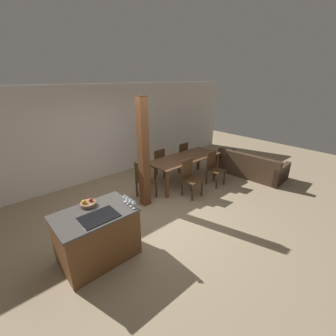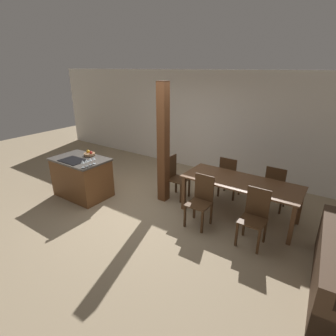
{
  "view_description": "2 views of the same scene",
  "coord_description": "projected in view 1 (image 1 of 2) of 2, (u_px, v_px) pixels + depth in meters",
  "views": [
    {
      "loc": [
        -2.54,
        -3.3,
        2.86
      ],
      "look_at": [
        0.6,
        0.2,
        0.95
      ],
      "focal_mm": 24.0,
      "sensor_mm": 36.0,
      "label": 1
    },
    {
      "loc": [
        3.26,
        -3.65,
        2.76
      ],
      "look_at": [
        0.6,
        0.2,
        0.95
      ],
      "focal_mm": 28.0,
      "sensor_mm": 36.0,
      "label": 2
    }
  ],
  "objects": [
    {
      "name": "ground_plane",
      "position": [
        154.0,
        217.0,
        4.93
      ],
      "size": [
        16.0,
        16.0,
        0.0
      ],
      "primitive_type": "plane",
      "color": "#9E896B"
    },
    {
      "name": "wall_back",
      "position": [
        91.0,
        135.0,
        6.33
      ],
      "size": [
        11.2,
        0.08,
        2.7
      ],
      "color": "silver",
      "rests_on": "ground_plane"
    },
    {
      "name": "kitchen_island",
      "position": [
        97.0,
        235.0,
        3.68
      ],
      "size": [
        1.23,
        0.82,
        0.9
      ],
      "color": "brown",
      "rests_on": "ground_plane"
    },
    {
      "name": "fruit_bowl",
      "position": [
        88.0,
        203.0,
        3.69
      ],
      "size": [
        0.25,
        0.25,
        0.11
      ],
      "color": "#99704C",
      "rests_on": "kitchen_island"
    },
    {
      "name": "wine_glass_near",
      "position": [
        134.0,
        202.0,
        3.58
      ],
      "size": [
        0.08,
        0.08,
        0.15
      ],
      "color": "silver",
      "rests_on": "kitchen_island"
    },
    {
      "name": "wine_glass_middle",
      "position": [
        131.0,
        200.0,
        3.64
      ],
      "size": [
        0.08,
        0.08,
        0.15
      ],
      "color": "silver",
      "rests_on": "kitchen_island"
    },
    {
      "name": "wine_glass_far",
      "position": [
        128.0,
        198.0,
        3.7
      ],
      "size": [
        0.08,
        0.08,
        0.15
      ],
      "color": "silver",
      "rests_on": "kitchen_island"
    },
    {
      "name": "wine_glass_end",
      "position": [
        125.0,
        196.0,
        3.77
      ],
      "size": [
        0.08,
        0.08,
        0.15
      ],
      "color": "silver",
      "rests_on": "kitchen_island"
    },
    {
      "name": "dining_table",
      "position": [
        185.0,
        160.0,
        6.39
      ],
      "size": [
        2.18,
        0.87,
        0.75
      ],
      "color": "brown",
      "rests_on": "ground_plane"
    },
    {
      "name": "dining_chair_near_left",
      "position": [
        190.0,
        178.0,
        5.7
      ],
      "size": [
        0.4,
        0.4,
        0.95
      ],
      "color": "#472D19",
      "rests_on": "ground_plane"
    },
    {
      "name": "dining_chair_near_right",
      "position": [
        214.0,
        168.0,
        6.3
      ],
      "size": [
        0.4,
        0.4,
        0.95
      ],
      "color": "#472D19",
      "rests_on": "ground_plane"
    },
    {
      "name": "dining_chair_far_left",
      "position": [
        157.0,
        164.0,
        6.6
      ],
      "size": [
        0.4,
        0.4,
        0.95
      ],
      "rotation": [
        0.0,
        0.0,
        3.14
      ],
      "color": "#472D19",
      "rests_on": "ground_plane"
    },
    {
      "name": "dining_chair_far_right",
      "position": [
        181.0,
        156.0,
        7.21
      ],
      "size": [
        0.4,
        0.4,
        0.95
      ],
      "rotation": [
        0.0,
        0.0,
        3.14
      ],
      "color": "#472D19",
      "rests_on": "ground_plane"
    },
    {
      "name": "dining_chair_head_end",
      "position": [
        144.0,
        180.0,
        5.54
      ],
      "size": [
        0.4,
        0.4,
        0.95
      ],
      "rotation": [
        0.0,
        0.0,
        1.57
      ],
      "color": "#472D19",
      "rests_on": "ground_plane"
    },
    {
      "name": "couch",
      "position": [
        251.0,
        167.0,
        6.99
      ],
      "size": [
        1.07,
        1.99,
        0.75
      ],
      "rotation": [
        0.0,
        0.0,
        1.64
      ],
      "color": "#473323",
      "rests_on": "ground_plane"
    },
    {
      "name": "timber_post",
      "position": [
        144.0,
        155.0,
        4.99
      ],
      "size": [
        0.19,
        0.19,
        2.51
      ],
      "color": "brown",
      "rests_on": "ground_plane"
    }
  ]
}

